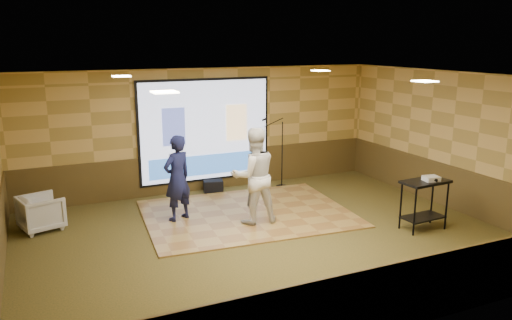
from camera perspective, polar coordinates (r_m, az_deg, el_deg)
name	(u,v)px	position (r m, az deg, el deg)	size (l,w,h in m)	color
ground	(266,238)	(9.55, 1.14, -8.85)	(9.00, 9.00, 0.00)	#323819
room_shell	(266,128)	(8.96, 1.21, 3.63)	(9.04, 7.04, 3.02)	tan
wainscot_back	(206,171)	(12.47, -5.72, -1.23)	(9.00, 0.04, 0.95)	#503C1A
wainscot_front	(385,299)	(6.67, 14.56, -15.16)	(9.00, 0.04, 0.95)	#503C1A
wainscot_right	(447,186)	(11.92, 21.03, -2.78)	(0.04, 7.00, 0.95)	#503C1A
projector_screen	(206,131)	(12.22, -5.76, 3.26)	(3.32, 0.06, 2.52)	black
downlight_nw	(121,76)	(9.92, -15.13, 9.23)	(0.32, 0.32, 0.02)	#F7E4B9
downlight_ne	(321,71)	(11.49, 7.38, 10.09)	(0.32, 0.32, 0.02)	#F7E4B9
downlight_sw	(165,92)	(6.70, -10.42, 7.64)	(0.32, 0.32, 0.02)	#F7E4B9
downlight_se	(425,81)	(8.85, 18.73, 8.52)	(0.32, 0.32, 0.02)	#F7E4B9
dance_floor	(247,213)	(10.77, -1.03, -6.12)	(4.29, 3.27, 0.03)	#A37D3C
player_left	(177,178)	(10.24, -8.99, -2.05)	(0.64, 0.42, 1.77)	#161A44
player_right	(254,176)	(9.94, -0.24, -1.81)	(0.95, 0.74, 1.95)	silver
av_table	(424,195)	(10.27, 18.70, -3.81)	(0.94, 0.50, 0.99)	black
projector	(431,179)	(10.19, 19.39, -2.01)	(0.28, 0.24, 0.09)	silver
mic_stand	(280,168)	(12.60, 2.76, -0.95)	(0.71, 0.29, 1.81)	black
banquet_chair	(41,213)	(10.68, -23.34, -5.54)	(0.74, 0.76, 0.69)	gray
duffel_bag	(213,186)	(12.32, -4.90, -3.00)	(0.46, 0.31, 0.29)	black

